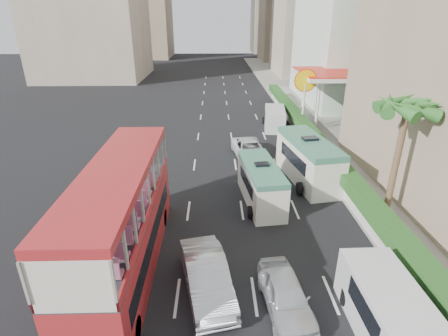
{
  "coord_description": "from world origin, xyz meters",
  "views": [
    {
      "loc": [
        -1.95,
        -13.12,
        10.68
      ],
      "look_at": [
        -1.5,
        4.0,
        3.2
      ],
      "focal_mm": 28.0,
      "sensor_mm": 36.0,
      "label": 1
    }
  ],
  "objects_px": {
    "car_silver_lane_a": "(207,291)",
    "shell_station": "(329,98)",
    "minibus_far": "(308,160)",
    "palm_tree": "(396,163)",
    "van_asset": "(249,157)",
    "double_decker_bus": "(123,220)",
    "panel_van_near": "(390,317)",
    "minibus_near": "(261,184)",
    "panel_van_far": "(275,118)",
    "car_silver_lane_b": "(284,308)"
  },
  "relations": [
    {
      "from": "car_silver_lane_a",
      "to": "palm_tree",
      "type": "bearing_deg",
      "value": 17.24
    },
    {
      "from": "van_asset",
      "to": "minibus_near",
      "type": "bearing_deg",
      "value": -97.14
    },
    {
      "from": "double_decker_bus",
      "to": "panel_van_near",
      "type": "distance_m",
      "value": 11.03
    },
    {
      "from": "palm_tree",
      "to": "shell_station",
      "type": "bearing_deg",
      "value": 83.4
    },
    {
      "from": "van_asset",
      "to": "panel_van_near",
      "type": "xyz_separation_m",
      "value": [
        3.29,
        -17.66,
        1.03
      ]
    },
    {
      "from": "van_asset",
      "to": "minibus_near",
      "type": "relative_size",
      "value": 0.9
    },
    {
      "from": "double_decker_bus",
      "to": "minibus_near",
      "type": "bearing_deg",
      "value": 41.46
    },
    {
      "from": "van_asset",
      "to": "shell_station",
      "type": "xyz_separation_m",
      "value": [
        9.19,
        9.51,
        2.75
      ]
    },
    {
      "from": "car_silver_lane_b",
      "to": "shell_station",
      "type": "bearing_deg",
      "value": 63.76
    },
    {
      "from": "shell_station",
      "to": "car_silver_lane_b",
      "type": "bearing_deg",
      "value": -109.86
    },
    {
      "from": "car_silver_lane_b",
      "to": "minibus_near",
      "type": "xyz_separation_m",
      "value": [
        0.09,
        8.7,
        1.23
      ]
    },
    {
      "from": "car_silver_lane_a",
      "to": "minibus_near",
      "type": "bearing_deg",
      "value": 55.6
    },
    {
      "from": "car_silver_lane_b",
      "to": "minibus_far",
      "type": "xyz_separation_m",
      "value": [
        3.73,
        11.8,
        1.49
      ]
    },
    {
      "from": "palm_tree",
      "to": "shell_station",
      "type": "distance_m",
      "value": 19.14
    },
    {
      "from": "double_decker_bus",
      "to": "panel_van_near",
      "type": "xyz_separation_m",
      "value": [
        10.1,
        -4.17,
        -1.5
      ]
    },
    {
      "from": "car_silver_lane_b",
      "to": "palm_tree",
      "type": "relative_size",
      "value": 0.63
    },
    {
      "from": "van_asset",
      "to": "minibus_far",
      "type": "bearing_deg",
      "value": -57.29
    },
    {
      "from": "minibus_near",
      "to": "panel_van_near",
      "type": "xyz_separation_m",
      "value": [
        3.28,
        -10.2,
        -0.21
      ]
    },
    {
      "from": "van_asset",
      "to": "minibus_far",
      "type": "relative_size",
      "value": 0.75
    },
    {
      "from": "van_asset",
      "to": "minibus_far",
      "type": "xyz_separation_m",
      "value": [
        3.65,
        -4.36,
        1.49
      ]
    },
    {
      "from": "minibus_near",
      "to": "minibus_far",
      "type": "height_order",
      "value": "minibus_far"
    },
    {
      "from": "double_decker_bus",
      "to": "minibus_far",
      "type": "xyz_separation_m",
      "value": [
        10.46,
        9.13,
        -1.04
      ]
    },
    {
      "from": "van_asset",
      "to": "minibus_near",
      "type": "distance_m",
      "value": 7.57
    },
    {
      "from": "panel_van_far",
      "to": "shell_station",
      "type": "height_order",
      "value": "shell_station"
    },
    {
      "from": "minibus_near",
      "to": "shell_station",
      "type": "bearing_deg",
      "value": 54.97
    },
    {
      "from": "car_silver_lane_a",
      "to": "minibus_far",
      "type": "height_order",
      "value": "minibus_far"
    },
    {
      "from": "car_silver_lane_a",
      "to": "panel_van_near",
      "type": "relative_size",
      "value": 0.94
    },
    {
      "from": "panel_van_near",
      "to": "panel_van_far",
      "type": "relative_size",
      "value": 1.04
    },
    {
      "from": "double_decker_bus",
      "to": "palm_tree",
      "type": "relative_size",
      "value": 1.72
    },
    {
      "from": "car_silver_lane_b",
      "to": "minibus_far",
      "type": "bearing_deg",
      "value": 66.05
    },
    {
      "from": "panel_van_far",
      "to": "palm_tree",
      "type": "relative_size",
      "value": 0.77
    },
    {
      "from": "panel_van_far",
      "to": "palm_tree",
      "type": "xyz_separation_m",
      "value": [
        3.62,
        -17.71,
        2.39
      ]
    },
    {
      "from": "car_silver_lane_b",
      "to": "minibus_near",
      "type": "bearing_deg",
      "value": 83.01
    },
    {
      "from": "minibus_near",
      "to": "shell_station",
      "type": "distance_m",
      "value": 19.36
    },
    {
      "from": "car_silver_lane_a",
      "to": "shell_station",
      "type": "xyz_separation_m",
      "value": [
        12.37,
        24.67,
        2.75
      ]
    },
    {
      "from": "palm_tree",
      "to": "shell_station",
      "type": "height_order",
      "value": "palm_tree"
    },
    {
      "from": "panel_van_near",
      "to": "palm_tree",
      "type": "xyz_separation_m",
      "value": [
        3.7,
        8.17,
        2.35
      ]
    },
    {
      "from": "palm_tree",
      "to": "car_silver_lane_b",
      "type": "bearing_deg",
      "value": -136.65
    },
    {
      "from": "minibus_near",
      "to": "panel_van_near",
      "type": "bearing_deg",
      "value": -78.81
    },
    {
      "from": "shell_station",
      "to": "panel_van_far",
      "type": "bearing_deg",
      "value": -167.48
    },
    {
      "from": "minibus_far",
      "to": "palm_tree",
      "type": "bearing_deg",
      "value": -66.28
    },
    {
      "from": "minibus_near",
      "to": "minibus_far",
      "type": "bearing_deg",
      "value": 33.79
    },
    {
      "from": "car_silver_lane_a",
      "to": "panel_van_near",
      "type": "height_order",
      "value": "panel_van_near"
    },
    {
      "from": "car_silver_lane_a",
      "to": "car_silver_lane_b",
      "type": "bearing_deg",
      "value": -29.96
    },
    {
      "from": "double_decker_bus",
      "to": "van_asset",
      "type": "distance_m",
      "value": 15.32
    },
    {
      "from": "panel_van_near",
      "to": "panel_van_far",
      "type": "distance_m",
      "value": 25.88
    },
    {
      "from": "car_silver_lane_b",
      "to": "palm_tree",
      "type": "xyz_separation_m",
      "value": [
        7.07,
        6.68,
        3.38
      ]
    },
    {
      "from": "van_asset",
      "to": "panel_van_far",
      "type": "height_order",
      "value": "panel_van_far"
    },
    {
      "from": "van_asset",
      "to": "panel_van_near",
      "type": "distance_m",
      "value": 17.99
    },
    {
      "from": "minibus_far",
      "to": "shell_station",
      "type": "xyz_separation_m",
      "value": [
        5.54,
        13.87,
        1.26
      ]
    }
  ]
}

